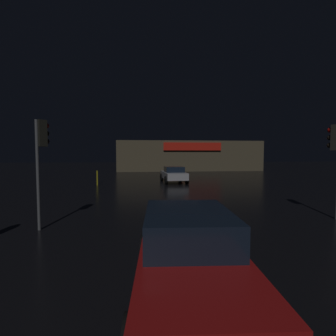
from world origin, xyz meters
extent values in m
plane|color=black|center=(0.00, 0.00, 0.00)|extent=(120.00, 120.00, 0.00)
cube|color=brown|center=(5.14, 25.26, 2.22)|extent=(21.45, 8.81, 4.44)
cube|color=red|center=(5.14, 20.70, 3.58)|extent=(8.30, 0.24, 1.11)
cylinder|color=#595B60|center=(-5.52, -5.65, 1.86)|extent=(0.10, 0.10, 3.72)
cube|color=black|center=(-5.41, -5.54, 3.27)|extent=(0.41, 0.41, 0.89)
sphere|color=red|center=(-5.30, -5.43, 3.54)|extent=(0.20, 0.20, 0.20)
sphere|color=black|center=(-5.30, -5.43, 3.27)|extent=(0.20, 0.20, 0.20)
sphere|color=black|center=(-5.30, -5.43, 3.01)|extent=(0.20, 0.20, 0.20)
cube|color=black|center=(5.48, -5.30, 3.22)|extent=(0.41, 0.41, 1.00)
sphere|color=red|center=(5.36, -5.19, 3.52)|extent=(0.20, 0.20, 0.20)
sphere|color=black|center=(5.36, -5.19, 3.22)|extent=(0.20, 0.20, 0.20)
sphere|color=black|center=(5.36, -5.19, 2.92)|extent=(0.20, 0.20, 0.20)
cube|color=#A51414|center=(-1.21, -10.09, 0.64)|extent=(2.04, 4.52, 0.63)
cube|color=black|center=(-1.19, -9.85, 1.24)|extent=(1.71, 2.24, 0.57)
cylinder|color=black|center=(-0.24, -8.70, 0.32)|extent=(0.26, 0.66, 0.65)
cylinder|color=black|center=(-1.98, -8.58, 0.32)|extent=(0.26, 0.66, 0.65)
cube|color=#B7B7BF|center=(0.78, 7.72, 0.65)|extent=(2.04, 4.13, 0.59)
cube|color=black|center=(0.79, 7.55, 1.18)|extent=(1.71, 1.74, 0.49)
cylinder|color=black|center=(-0.20, 8.99, 0.35)|extent=(0.26, 0.72, 0.70)
cylinder|color=black|center=(1.59, 9.11, 0.35)|extent=(0.26, 0.72, 0.70)
cylinder|color=black|center=(-0.03, 6.34, 0.35)|extent=(0.26, 0.72, 0.70)
cylinder|color=black|center=(1.76, 6.46, 0.35)|extent=(0.26, 0.72, 0.70)
cylinder|color=gold|center=(-5.68, 6.43, 0.60)|extent=(0.11, 0.11, 1.19)
camera|label=1|loc=(-2.05, -14.41, 2.60)|focal=26.75mm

